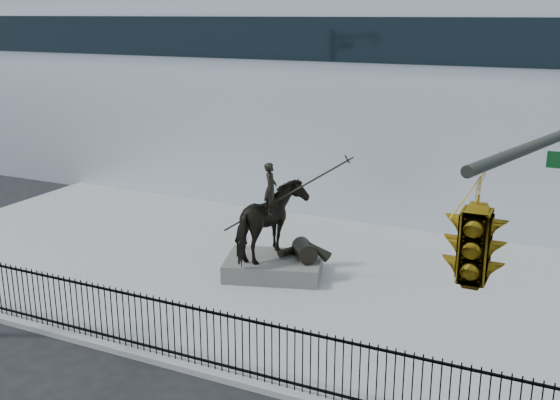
% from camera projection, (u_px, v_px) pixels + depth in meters
% --- Properties ---
extents(plaza, '(30.00, 12.00, 0.15)m').
position_uv_depth(plaza, '(324.00, 284.00, 19.71)').
color(plaza, gray).
rests_on(plaza, ground).
extents(building, '(44.00, 14.00, 9.00)m').
position_uv_depth(building, '(432.00, 91.00, 29.78)').
color(building, silver).
rests_on(building, ground).
extents(picket_fence, '(22.10, 0.10, 1.50)m').
position_uv_depth(picket_fence, '(229.00, 343.00, 14.50)').
color(picket_fence, black).
rests_on(picket_fence, plaza).
extents(statue_plinth, '(3.36, 2.76, 0.54)m').
position_uv_depth(statue_plinth, '(274.00, 266.00, 20.15)').
color(statue_plinth, '#55524E').
rests_on(statue_plinth, plaza).
extents(equestrian_statue, '(3.57, 2.77, 3.15)m').
position_uv_depth(equestrian_statue, '(275.00, 223.00, 19.75)').
color(equestrian_statue, black).
rests_on(equestrian_statue, statue_plinth).
extents(traffic_signal_right, '(2.17, 6.86, 7.00)m').
position_uv_depth(traffic_signal_right, '(553.00, 278.00, 7.91)').
color(traffic_signal_right, '#272924').
rests_on(traffic_signal_right, ground).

